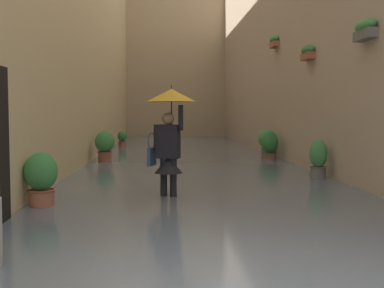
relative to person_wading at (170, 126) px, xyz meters
name	(u,v)px	position (x,y,z in m)	size (l,w,h in m)	color
ground_plane	(186,159)	(-0.67, -8.37, -1.34)	(66.26, 66.26, 0.00)	gray
flood_water	(186,157)	(-0.67, -8.37, -1.28)	(6.74, 32.50, 0.12)	slate
building_facade_far	(175,60)	(-0.67, -22.52, 3.50)	(9.54, 1.80, 9.68)	tan
person_wading	(170,126)	(0.00, 0.00, 0.00)	(0.86, 0.85, 2.06)	black
potted_plant_far_right	(41,179)	(2.03, 0.76, -0.81)	(0.52, 0.52, 0.96)	#9E563D
potted_plant_near_left	(270,146)	(-3.24, -6.78, -0.80)	(0.53, 0.53, 0.98)	brown
potted_plant_far_left	(318,160)	(-3.35, -2.23, -0.82)	(0.40, 0.40, 0.98)	#66605B
potted_plant_near_right	(122,139)	(1.88, -13.07, -0.92)	(0.39, 0.39, 0.78)	brown
potted_plant_mid_right	(105,146)	(1.86, -6.41, -0.76)	(0.59, 0.59, 1.02)	brown
potted_plant_mid_left	(267,142)	(-3.36, -7.74, -0.76)	(0.63, 0.63, 1.01)	#66605B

